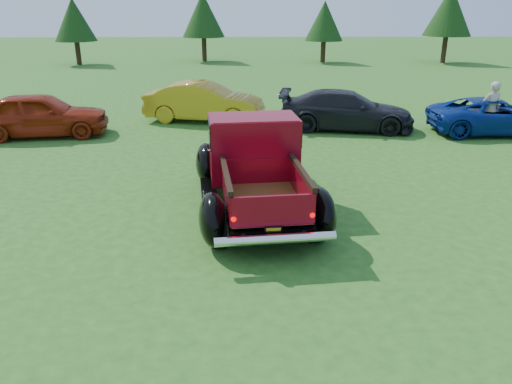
% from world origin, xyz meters
% --- Properties ---
extents(ground, '(120.00, 120.00, 0.00)m').
position_xyz_m(ground, '(0.00, 0.00, 0.00)').
color(ground, '#275B1A').
rests_on(ground, ground).
extents(tree_west, '(2.94, 2.94, 4.60)m').
position_xyz_m(tree_west, '(-12.00, 29.00, 3.11)').
color(tree_west, '#332114').
rests_on(tree_west, ground).
extents(tree_mid_left, '(3.20, 3.20, 5.00)m').
position_xyz_m(tree_mid_left, '(-3.00, 31.00, 3.38)').
color(tree_mid_left, '#332114').
rests_on(tree_mid_left, ground).
extents(tree_mid_right, '(2.82, 2.82, 4.40)m').
position_xyz_m(tree_mid_right, '(6.00, 30.00, 2.97)').
color(tree_mid_right, '#332114').
rests_on(tree_mid_right, ground).
extents(tree_east, '(3.46, 3.46, 5.40)m').
position_xyz_m(tree_east, '(15.00, 29.50, 3.66)').
color(tree_east, '#332114').
rests_on(tree_east, ground).
extents(pickup_truck, '(2.97, 5.52, 1.98)m').
position_xyz_m(pickup_truck, '(0.19, 1.89, 0.94)').
color(pickup_truck, black).
rests_on(pickup_truck, ground).
extents(show_car_red, '(4.55, 2.32, 1.48)m').
position_xyz_m(show_car_red, '(-6.84, 8.05, 0.74)').
color(show_car_red, maroon).
rests_on(show_car_red, ground).
extents(show_car_yellow, '(4.67, 2.40, 1.47)m').
position_xyz_m(show_car_yellow, '(-1.50, 10.20, 0.73)').
color(show_car_yellow, '#BB8F19').
rests_on(show_car_yellow, ground).
extents(show_car_grey, '(4.98, 2.72, 1.37)m').
position_xyz_m(show_car_grey, '(3.63, 8.78, 0.68)').
color(show_car_grey, black).
rests_on(show_car_grey, ground).
extents(show_car_blue, '(4.38, 2.05, 1.21)m').
position_xyz_m(show_car_blue, '(8.61, 8.04, 0.61)').
color(show_car_blue, navy).
rests_on(show_car_blue, ground).
extents(spectator, '(0.73, 0.53, 1.83)m').
position_xyz_m(spectator, '(8.29, 7.72, 0.92)').
color(spectator, '#ACA195').
rests_on(spectator, ground).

